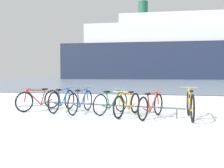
{
  "coord_description": "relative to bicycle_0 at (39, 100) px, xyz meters",
  "views": [
    {
      "loc": [
        0.61,
        -4.67,
        1.24
      ],
      "look_at": [
        -1.07,
        3.91,
        0.87
      ],
      "focal_mm": 39.78,
      "sensor_mm": 36.0,
      "label": 1
    }
  ],
  "objects": [
    {
      "name": "ferry_ship",
      "position": [
        7.25,
        52.45,
        5.8
      ],
      "size": [
        52.76,
        14.82,
        18.33
      ],
      "color": "#232D47",
      "rests_on": "ground"
    },
    {
      "name": "bicycle_4",
      "position": [
        3.1,
        -0.54,
        -0.01
      ],
      "size": [
        0.67,
        1.66,
        0.75
      ],
      "color": "black",
      "rests_on": "ground"
    },
    {
      "name": "bicycle_0",
      "position": [
        0.0,
        0.0,
        0.0
      ],
      "size": [
        0.87,
        1.56,
        0.77
      ],
      "color": "black",
      "rests_on": "ground"
    },
    {
      "name": "bicycle_6",
      "position": [
        4.85,
        -0.69,
        0.03
      ],
      "size": [
        0.46,
        1.77,
        0.85
      ],
      "color": "black",
      "rests_on": "ground"
    },
    {
      "name": "ground",
      "position": [
        3.44,
        50.84,
        -0.39
      ],
      "size": [
        80.0,
        132.0,
        0.08
      ],
      "color": "silver"
    },
    {
      "name": "bicycle_2",
      "position": [
        1.58,
        -0.26,
        0.01
      ],
      "size": [
        0.46,
        1.74,
        0.79
      ],
      "color": "black",
      "rests_on": "ground"
    },
    {
      "name": "bicycle_5",
      "position": [
        3.79,
        -0.72,
        -0.01
      ],
      "size": [
        0.71,
        1.63,
        0.76
      ],
      "color": "black",
      "rests_on": "ground"
    },
    {
      "name": "bicycle_3",
      "position": [
        2.56,
        -0.23,
        -0.0
      ],
      "size": [
        0.82,
        1.47,
        0.76
      ],
      "color": "black",
      "rests_on": "ground"
    },
    {
      "name": "bicycle_1",
      "position": [
        0.87,
        -0.07,
        0.01
      ],
      "size": [
        0.46,
        1.7,
        0.79
      ],
      "color": "black",
      "rests_on": "ground"
    },
    {
      "name": "bike_rack",
      "position": [
        2.42,
        -0.34,
        -0.08
      ],
      "size": [
        4.61,
        0.92,
        0.31
      ],
      "color": "#4C5156",
      "rests_on": "ground"
    }
  ]
}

